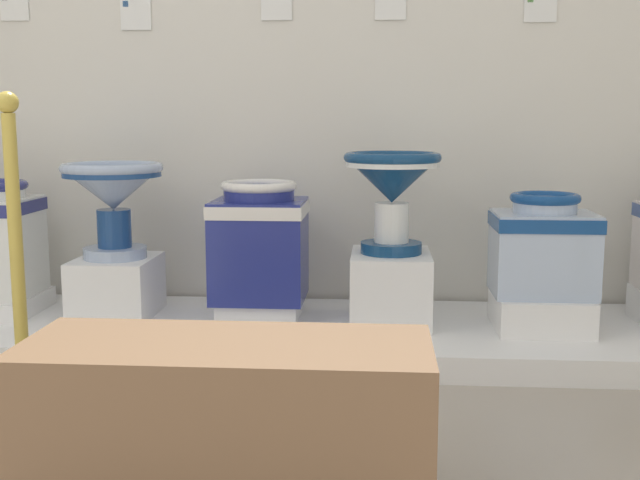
% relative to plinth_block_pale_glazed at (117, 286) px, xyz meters
% --- Properties ---
extents(display_platform, '(3.34, 0.83, 0.10)m').
position_rel_plinth_block_pale_glazed_xyz_m(display_platform, '(0.85, -0.07, -0.17)').
color(display_platform, white).
rests_on(display_platform, ground_plane).
extents(plinth_block_pale_glazed, '(0.31, 0.36, 0.24)m').
position_rel_plinth_block_pale_glazed_xyz_m(plinth_block_pale_glazed, '(0.00, 0.00, 0.00)').
color(plinth_block_pale_glazed, white).
rests_on(plinth_block_pale_glazed, display_platform).
extents(antique_toilet_pale_glazed, '(0.40, 0.40, 0.38)m').
position_rel_plinth_block_pale_glazed_xyz_m(antique_toilet_pale_glazed, '(0.00, 0.00, 0.39)').
color(antique_toilet_pale_glazed, '#A3B7D7').
rests_on(antique_toilet_pale_glazed, plinth_block_pale_glazed).
extents(plinth_block_rightmost, '(0.32, 0.30, 0.08)m').
position_rel_plinth_block_pale_glazed_xyz_m(plinth_block_rightmost, '(0.59, 0.01, -0.08)').
color(plinth_block_rightmost, white).
rests_on(plinth_block_rightmost, display_platform).
extents(antique_toilet_rightmost, '(0.37, 0.35, 0.47)m').
position_rel_plinth_block_pale_glazed_xyz_m(antique_toilet_rightmost, '(0.59, 0.01, 0.20)').
color(antique_toilet_rightmost, navy).
rests_on(antique_toilet_rightmost, plinth_block_rightmost).
extents(plinth_block_slender_white, '(0.31, 0.38, 0.27)m').
position_rel_plinth_block_pale_glazed_xyz_m(plinth_block_slender_white, '(1.10, -0.03, 0.02)').
color(plinth_block_slender_white, white).
rests_on(plinth_block_slender_white, display_platform).
extents(antique_toilet_slender_white, '(0.37, 0.37, 0.39)m').
position_rel_plinth_block_pale_glazed_xyz_m(antique_toilet_slender_white, '(1.10, -0.03, 0.43)').
color(antique_toilet_slender_white, navy).
rests_on(antique_toilet_slender_white, plinth_block_slender_white).
extents(plinth_block_broad_patterned, '(0.34, 0.35, 0.13)m').
position_rel_plinth_block_pale_glazed_xyz_m(plinth_block_broad_patterned, '(1.67, -0.08, -0.05)').
color(plinth_block_broad_patterned, white).
rests_on(plinth_block_broad_patterned, display_platform).
extents(antique_toilet_broad_patterned, '(0.38, 0.29, 0.38)m').
position_rel_plinth_block_pale_glazed_xyz_m(antique_toilet_broad_patterned, '(1.67, -0.08, 0.21)').
color(antique_toilet_broad_patterned, '#AEC1DE').
rests_on(antique_toilet_broad_patterned, plinth_block_broad_patterned).
extents(info_placard_first, '(0.13, 0.01, 0.12)m').
position_rel_plinth_block_pale_glazed_xyz_m(info_placard_first, '(-0.53, 0.36, 1.15)').
color(info_placard_first, white).
extents(info_placard_second, '(0.13, 0.01, 0.14)m').
position_rel_plinth_block_pale_glazed_xyz_m(info_placard_second, '(0.01, 0.36, 1.12)').
color(info_placard_second, white).
extents(info_placard_third, '(0.13, 0.01, 0.13)m').
position_rel_plinth_block_pale_glazed_xyz_m(info_placard_third, '(0.61, 0.36, 1.15)').
color(info_placard_third, white).
extents(info_placard_fourth, '(0.13, 0.01, 0.14)m').
position_rel_plinth_block_pale_glazed_xyz_m(info_placard_fourth, '(1.09, 0.36, 1.15)').
color(info_placard_fourth, white).
extents(info_placard_fifth, '(0.13, 0.01, 0.11)m').
position_rel_plinth_block_pale_glazed_xyz_m(info_placard_fifth, '(1.71, 0.36, 1.12)').
color(info_placard_fifth, white).
extents(stanchion_post_near_left, '(0.25, 0.25, 0.96)m').
position_rel_plinth_block_pale_glazed_xyz_m(stanchion_post_near_left, '(-0.01, -0.84, 0.08)').
color(stanchion_post_near_left, gold).
rests_on(stanchion_post_near_left, ground_plane).
extents(museum_bench, '(0.90, 0.36, 0.40)m').
position_rel_plinth_block_pale_glazed_xyz_m(museum_bench, '(0.72, -1.38, -0.01)').
color(museum_bench, brown).
rests_on(museum_bench, ground_plane).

